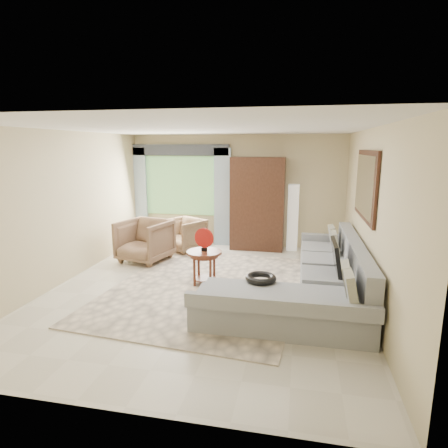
% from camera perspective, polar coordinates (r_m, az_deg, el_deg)
% --- Properties ---
extents(ground, '(6.00, 6.00, 0.00)m').
position_cam_1_polar(ground, '(6.32, -2.90, -9.91)').
color(ground, silver).
rests_on(ground, ground).
extents(area_rug, '(3.34, 4.25, 0.02)m').
position_cam_1_polar(area_rug, '(6.41, -2.52, -9.48)').
color(area_rug, beige).
rests_on(area_rug, ground).
extents(sectional_sofa, '(2.30, 3.46, 0.90)m').
position_cam_1_polar(sectional_sofa, '(5.89, 13.90, -8.97)').
color(sectional_sofa, gray).
rests_on(sectional_sofa, ground).
extents(tv_screen, '(0.14, 0.74, 0.48)m').
position_cam_1_polar(tv_screen, '(5.81, 16.74, -4.86)').
color(tv_screen, black).
rests_on(tv_screen, sectional_sofa).
extents(garden_hose, '(0.43, 0.43, 0.09)m').
position_cam_1_polar(garden_hose, '(5.25, 5.64, -8.21)').
color(garden_hose, black).
rests_on(garden_hose, sectional_sofa).
extents(coffee_table, '(0.60, 0.60, 0.60)m').
position_cam_1_polar(coffee_table, '(6.42, -3.00, -6.58)').
color(coffee_table, '#522415').
rests_on(coffee_table, ground).
extents(red_disc, '(0.34, 0.09, 0.34)m').
position_cam_1_polar(red_disc, '(6.28, -3.05, -2.14)').
color(red_disc, '#AF1611').
rests_on(red_disc, coffee_table).
extents(armchair_left, '(1.13, 1.15, 0.86)m').
position_cam_1_polar(armchair_left, '(7.86, -11.99, -2.50)').
color(armchair_left, brown).
rests_on(armchair_left, ground).
extents(armchair_right, '(1.08, 1.09, 0.73)m').
position_cam_1_polar(armchair_right, '(8.54, -6.12, -1.63)').
color(armchair_right, '#977D52').
rests_on(armchair_right, ground).
extents(potted_plant, '(0.52, 0.47, 0.48)m').
position_cam_1_polar(potted_plant, '(9.12, -11.21, -1.73)').
color(potted_plant, '#999999').
rests_on(potted_plant, ground).
extents(armoire, '(1.20, 0.55, 2.10)m').
position_cam_1_polar(armoire, '(8.56, 5.15, 3.09)').
color(armoire, black).
rests_on(armoire, ground).
extents(floor_lamp, '(0.24, 0.24, 1.50)m').
position_cam_1_polar(floor_lamp, '(8.62, 10.45, 0.98)').
color(floor_lamp, silver).
rests_on(floor_lamp, ground).
extents(window, '(1.80, 0.04, 1.40)m').
position_cam_1_polar(window, '(9.16, -6.59, 5.83)').
color(window, '#669E59').
rests_on(window, wall_back).
extents(curtain_left, '(0.40, 0.08, 2.30)m').
position_cam_1_polar(curtain_left, '(9.48, -12.79, 4.30)').
color(curtain_left, '#9EB7CC').
rests_on(curtain_left, ground).
extents(curtain_right, '(0.40, 0.08, 2.30)m').
position_cam_1_polar(curtain_right, '(8.83, -0.23, 4.06)').
color(curtain_right, '#9EB7CC').
rests_on(curtain_right, ground).
extents(valance, '(2.40, 0.12, 0.26)m').
position_cam_1_polar(valance, '(9.04, -6.86, 11.15)').
color(valance, '#1E232D').
rests_on(valance, wall_back).
extents(wall_mirror, '(0.05, 1.70, 1.05)m').
position_cam_1_polar(wall_mirror, '(6.15, 20.77, 5.56)').
color(wall_mirror, black).
rests_on(wall_mirror, wall_right).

